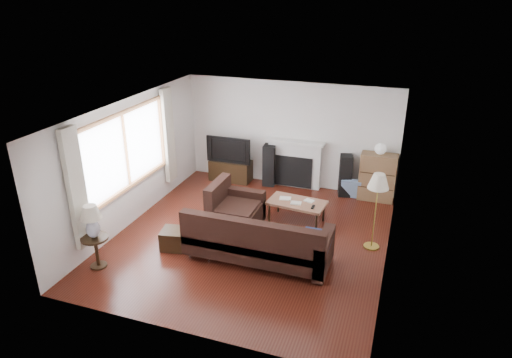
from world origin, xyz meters
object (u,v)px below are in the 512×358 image
(sectional_sofa, at_px, (258,237))
(floor_lamp, at_px, (375,212))
(side_table, at_px, (97,252))
(coffee_table, at_px, (297,211))
(bookshelf, at_px, (377,177))
(tv_stand, at_px, (231,170))

(sectional_sofa, height_order, floor_lamp, floor_lamp)
(sectional_sofa, height_order, side_table, sectional_sofa)
(floor_lamp, xyz_separation_m, side_table, (-4.37, -2.17, -0.44))
(coffee_table, bearing_deg, side_table, -130.24)
(coffee_table, xyz_separation_m, side_table, (-2.81, -2.70, 0.06))
(bookshelf, xyz_separation_m, floor_lamp, (0.14, -2.12, 0.19))
(floor_lamp, height_order, side_table, floor_lamp)
(floor_lamp, relative_size, side_table, 2.54)
(bookshelf, relative_size, sectional_sofa, 0.40)
(bookshelf, distance_m, coffee_table, 2.16)
(sectional_sofa, distance_m, side_table, 2.76)
(floor_lamp, bearing_deg, coffee_table, 161.53)
(tv_stand, relative_size, floor_lamp, 0.69)
(coffee_table, bearing_deg, floor_lamp, -12.59)
(bookshelf, bearing_deg, coffee_table, -131.65)
(sectional_sofa, bearing_deg, tv_stand, 119.56)
(coffee_table, height_order, floor_lamp, floor_lamp)
(sectional_sofa, distance_m, coffee_table, 1.63)
(coffee_table, relative_size, floor_lamp, 0.78)
(floor_lamp, bearing_deg, bookshelf, 93.80)
(tv_stand, xyz_separation_m, side_table, (-0.73, -4.26, 0.03))
(floor_lamp, bearing_deg, tv_stand, 150.16)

